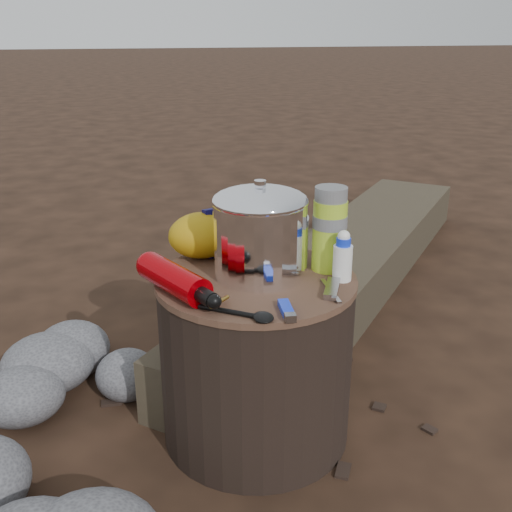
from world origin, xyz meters
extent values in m
plane|color=black|center=(0.00, 0.00, 0.00)|extent=(60.00, 60.00, 0.00)
cylinder|color=black|center=(0.00, 0.00, 0.21)|extent=(0.46, 0.46, 0.43)
cube|color=#3D3426|center=(0.58, 0.79, 0.09)|extent=(1.75, 1.86, 0.18)
cube|color=#3D3426|center=(0.50, 1.09, 0.05)|extent=(1.11, 0.67, 0.09)
cylinder|color=silver|center=(0.04, 0.06, 0.49)|extent=(0.21, 0.21, 0.13)
cylinder|color=white|center=(0.01, 0.01, 0.53)|extent=(0.21, 0.21, 0.21)
cylinder|color=#B3DA2C|center=(0.18, 0.01, 0.53)|extent=(0.08, 0.08, 0.20)
cylinder|color=black|center=(0.10, 0.14, 0.48)|extent=(0.07, 0.07, 0.11)
ellipsoid|color=#BC8F0E|center=(-0.10, 0.17, 0.48)|extent=(0.17, 0.14, 0.11)
cube|color=#0C0B4A|center=(-0.04, 0.17, 0.49)|extent=(0.10, 0.05, 0.12)
cube|color=#1939EE|center=(0.01, -0.19, 0.43)|extent=(0.03, 0.09, 0.02)
cube|color=#A3A3A7|center=(0.14, -0.12, 0.43)|extent=(0.07, 0.10, 0.01)
cylinder|color=white|center=(0.19, -0.06, 0.48)|extent=(0.04, 0.04, 0.10)
camera|label=1|loc=(-0.34, -1.24, 0.97)|focal=42.16mm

